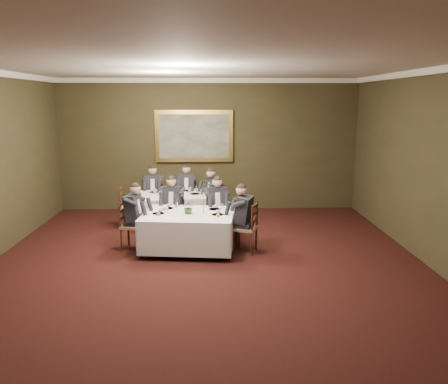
{
  "coord_description": "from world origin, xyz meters",
  "views": [
    {
      "loc": [
        0.1,
        -6.73,
        2.94
      ],
      "look_at": [
        0.33,
        1.76,
        1.15
      ],
      "focal_mm": 35.0,
      "sensor_mm": 36.0,
      "label": 1
    }
  ],
  "objects_px": {
    "diner_sec_backleft": "(154,198)",
    "diner_main_endleft": "(133,224)",
    "chair_main_endright": "(246,238)",
    "table_second": "(173,207)",
    "chair_main_backright": "(217,224)",
    "diner_sec_endright": "(214,203)",
    "chair_main_backleft": "(174,223)",
    "candlestick": "(203,205)",
    "table_main": "(189,229)",
    "diner_main_backright": "(217,214)",
    "diner_main_backleft": "(173,213)",
    "chair_sec_endleft": "(130,216)",
    "chair_sec_backleft": "(154,207)",
    "chair_sec_backright": "(188,205)",
    "centerpiece": "(189,207)",
    "chair_sec_endright": "(215,212)",
    "diner_main_endright": "(245,227)",
    "diner_sec_backright": "(187,197)",
    "painting": "(194,136)",
    "chair_main_endleft": "(133,235)"
  },
  "relations": [
    {
      "from": "diner_main_endright",
      "to": "painting",
      "type": "bearing_deg",
      "value": 38.28
    },
    {
      "from": "table_main",
      "to": "chair_sec_backleft",
      "type": "height_order",
      "value": "chair_sec_backleft"
    },
    {
      "from": "chair_sec_endright",
      "to": "table_second",
      "type": "bearing_deg",
      "value": 84.89
    },
    {
      "from": "chair_sec_backleft",
      "to": "diner_sec_endright",
      "type": "relative_size",
      "value": 0.74
    },
    {
      "from": "table_second",
      "to": "table_main",
      "type": "bearing_deg",
      "value": -75.48
    },
    {
      "from": "diner_sec_backleft",
      "to": "diner_main_endleft",
      "type": "bearing_deg",
      "value": 86.56
    },
    {
      "from": "chair_main_endright",
      "to": "centerpiece",
      "type": "distance_m",
      "value": 1.28
    },
    {
      "from": "chair_main_backright",
      "to": "diner_main_endright",
      "type": "relative_size",
      "value": 0.74
    },
    {
      "from": "chair_sec_endright",
      "to": "chair_sec_endleft",
      "type": "relative_size",
      "value": 1.0
    },
    {
      "from": "chair_main_backright",
      "to": "chair_main_endright",
      "type": "xyz_separation_m",
      "value": [
        0.56,
        -0.98,
        0.0
      ]
    },
    {
      "from": "chair_main_endleft",
      "to": "diner_sec_backleft",
      "type": "xyz_separation_m",
      "value": [
        0.11,
        2.4,
        0.23
      ]
    },
    {
      "from": "diner_main_endright",
      "to": "diner_sec_backright",
      "type": "relative_size",
      "value": 1.0
    },
    {
      "from": "diner_main_backleft",
      "to": "diner_sec_backright",
      "type": "relative_size",
      "value": 1.0
    },
    {
      "from": "table_main",
      "to": "diner_main_backright",
      "type": "bearing_deg",
      "value": 56.3
    },
    {
      "from": "table_second",
      "to": "chair_sec_backleft",
      "type": "bearing_deg",
      "value": 126.54
    },
    {
      "from": "chair_sec_backleft",
      "to": "chair_main_endleft",
      "type": "bearing_deg",
      "value": 86.3
    },
    {
      "from": "diner_sec_backleft",
      "to": "diner_sec_backright",
      "type": "height_order",
      "value": "same"
    },
    {
      "from": "centerpiece",
      "to": "candlestick",
      "type": "distance_m",
      "value": 0.29
    },
    {
      "from": "chair_main_backleft",
      "to": "diner_sec_backleft",
      "type": "bearing_deg",
      "value": -58.58
    },
    {
      "from": "chair_main_backleft",
      "to": "painting",
      "type": "distance_m",
      "value": 2.97
    },
    {
      "from": "chair_sec_endleft",
      "to": "candlestick",
      "type": "relative_size",
      "value": 2.38
    },
    {
      "from": "diner_main_endright",
      "to": "diner_main_backleft",
      "type": "bearing_deg",
      "value": 75.12
    },
    {
      "from": "chair_sec_endright",
      "to": "candlestick",
      "type": "relative_size",
      "value": 2.38
    },
    {
      "from": "painting",
      "to": "chair_main_endleft",
      "type": "bearing_deg",
      "value": -109.16
    },
    {
      "from": "table_second",
      "to": "painting",
      "type": "xyz_separation_m",
      "value": [
        0.46,
        1.57,
        1.55
      ]
    },
    {
      "from": "diner_main_backright",
      "to": "diner_main_backleft",
      "type": "bearing_deg",
      "value": -13.14
    },
    {
      "from": "diner_sec_endright",
      "to": "candlestick",
      "type": "xyz_separation_m",
      "value": [
        -0.22,
        -1.92,
        0.41
      ]
    },
    {
      "from": "chair_main_endright",
      "to": "table_second",
      "type": "bearing_deg",
      "value": 60.29
    },
    {
      "from": "chair_main_backleft",
      "to": "candlestick",
      "type": "bearing_deg",
      "value": 135.38
    },
    {
      "from": "diner_sec_backleft",
      "to": "chair_sec_backright",
      "type": "height_order",
      "value": "diner_sec_backleft"
    },
    {
      "from": "diner_main_backleft",
      "to": "chair_sec_backleft",
      "type": "distance_m",
      "value": 1.71
    },
    {
      "from": "diner_main_backright",
      "to": "chair_sec_endright",
      "type": "relative_size",
      "value": 1.35
    },
    {
      "from": "table_second",
      "to": "chair_main_backright",
      "type": "distance_m",
      "value": 1.39
    },
    {
      "from": "chair_main_endright",
      "to": "diner_sec_endright",
      "type": "relative_size",
      "value": 0.74
    },
    {
      "from": "table_main",
      "to": "chair_main_backleft",
      "type": "distance_m",
      "value": 1.05
    },
    {
      "from": "chair_main_endright",
      "to": "diner_sec_backleft",
      "type": "bearing_deg",
      "value": 59.52
    },
    {
      "from": "chair_main_endright",
      "to": "table_main",
      "type": "bearing_deg",
      "value": 104.51
    },
    {
      "from": "chair_sec_endright",
      "to": "diner_sec_backleft",
      "type": "bearing_deg",
      "value": 55.52
    },
    {
      "from": "table_main",
      "to": "diner_sec_backright",
      "type": "bearing_deg",
      "value": 93.64
    },
    {
      "from": "diner_main_backright",
      "to": "centerpiece",
      "type": "distance_m",
      "value": 1.12
    },
    {
      "from": "chair_sec_endright",
      "to": "chair_sec_backright",
      "type": "bearing_deg",
      "value": 30.13
    },
    {
      "from": "chair_main_backright",
      "to": "table_second",
      "type": "bearing_deg",
      "value": -49.15
    },
    {
      "from": "table_main",
      "to": "chair_main_endright",
      "type": "relative_size",
      "value": 1.91
    },
    {
      "from": "chair_main_endright",
      "to": "diner_sec_endright",
      "type": "height_order",
      "value": "diner_sec_endright"
    },
    {
      "from": "diner_main_endleft",
      "to": "chair_sec_backleft",
      "type": "relative_size",
      "value": 1.35
    },
    {
      "from": "chair_main_endleft",
      "to": "chair_sec_endleft",
      "type": "xyz_separation_m",
      "value": [
        -0.33,
        1.51,
        0.0
      ]
    },
    {
      "from": "chair_main_endright",
      "to": "chair_main_endleft",
      "type": "bearing_deg",
      "value": 104.56
    },
    {
      "from": "chair_main_backleft",
      "to": "chair_main_backright",
      "type": "xyz_separation_m",
      "value": [
        0.95,
        -0.1,
        0.0
      ]
    },
    {
      "from": "candlestick",
      "to": "chair_sec_endright",
      "type": "bearing_deg",
      "value": 83.14
    },
    {
      "from": "diner_main_endright",
      "to": "diner_sec_backright",
      "type": "distance_m",
      "value": 3.05
    }
  ]
}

